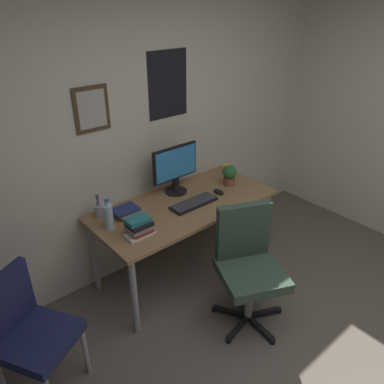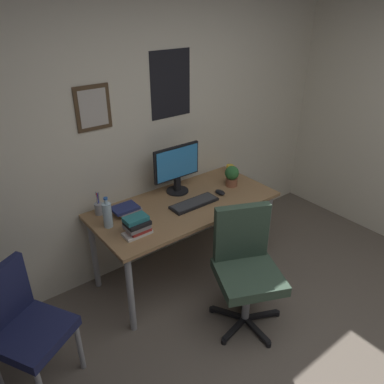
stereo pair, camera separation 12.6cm
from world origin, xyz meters
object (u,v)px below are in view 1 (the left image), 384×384
monitor (175,168)px  book_stack_right (127,211)px  computer_mouse (219,192)px  potted_plant (229,175)px  office_chair (248,261)px  keyboard (194,203)px  water_bottle (109,217)px  pen_cup (99,210)px  side_chair (27,329)px  book_stack_left (139,227)px  coffee_mug_near (227,169)px

monitor → book_stack_right: size_ratio=2.08×
computer_mouse → potted_plant: bearing=18.3°
office_chair → keyboard: office_chair is taller
water_bottle → book_stack_right: (0.20, 0.08, -0.07)m
pen_cup → water_bottle: bearing=-96.9°
side_chair → keyboard: side_chair is taller
side_chair → book_stack_left: book_stack_left is taller
monitor → keyboard: monitor is taller
side_chair → water_bottle: (0.79, 0.34, 0.33)m
monitor → potted_plant: 0.53m
office_chair → side_chair: bearing=163.3°
potted_plant → book_stack_right: size_ratio=0.88×
office_chair → monitor: size_ratio=2.07×
side_chair → potted_plant: bearing=7.8°
water_bottle → book_stack_left: (0.12, -0.22, -0.03)m
side_chair → book_stack_right: bearing=23.1°
computer_mouse → water_bottle: size_ratio=0.44×
office_chair → coffee_mug_near: 1.17m
computer_mouse → coffee_mug_near: size_ratio=1.01×
keyboard → computer_mouse: 0.30m
pen_cup → book_stack_right: 0.22m
office_chair → potted_plant: bearing=54.5°
water_bottle → potted_plant: water_bottle is taller
computer_mouse → coffee_mug_near: 0.45m
side_chair → book_stack_left: (0.91, 0.12, 0.30)m
office_chair → potted_plant: 0.94m
coffee_mug_near → book_stack_left: book_stack_left is taller
book_stack_left → book_stack_right: size_ratio=0.95×
monitor → keyboard: bearing=-95.4°
keyboard → book_stack_right: 0.57m
pen_cup → book_stack_right: (0.18, -0.13, -0.02)m
monitor → potted_plant: monitor is taller
water_bottle → book_stack_right: 0.23m
side_chair → pen_cup: bearing=34.4°
book_stack_right → office_chair: bearing=-59.8°
side_chair → computer_mouse: size_ratio=7.95×
potted_plant → book_stack_left: potted_plant is taller
book_stack_right → water_bottle: bearing=-157.7°
water_bottle → pen_cup: 0.23m
computer_mouse → coffee_mug_near: bearing=36.0°
monitor → potted_plant: size_ratio=2.36×
office_chair → book_stack_right: size_ratio=4.29×
monitor → keyboard: 0.36m
side_chair → water_bottle: water_bottle is taller
side_chair → pen_cup: (0.81, 0.56, 0.28)m
computer_mouse → coffee_mug_near: (0.36, 0.26, 0.03)m
book_stack_left → book_stack_right: book_stack_left is taller
water_bottle → book_stack_right: size_ratio=1.14×
side_chair → book_stack_left: size_ratio=4.15×
office_chair → book_stack_right: office_chair is taller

